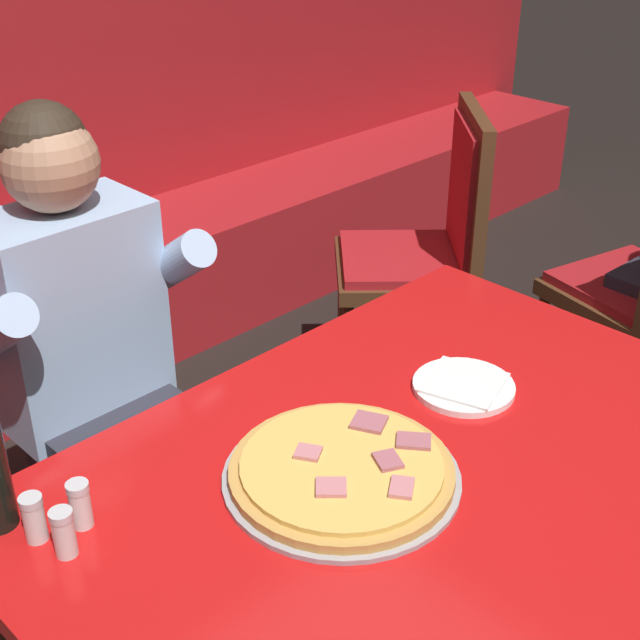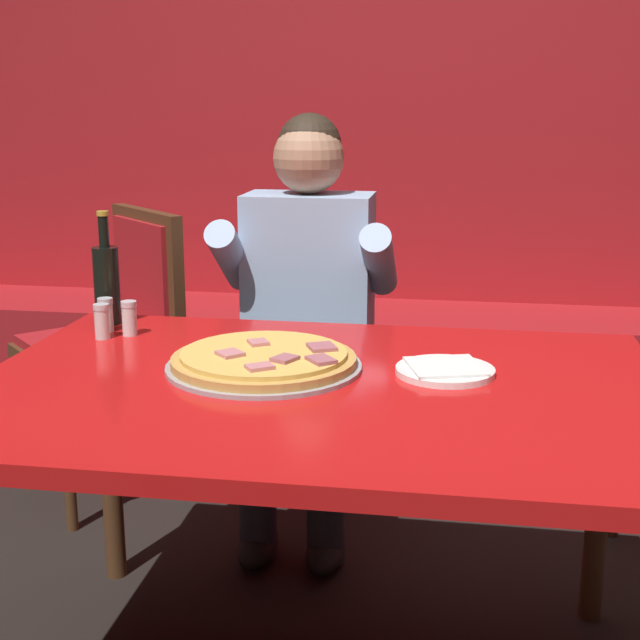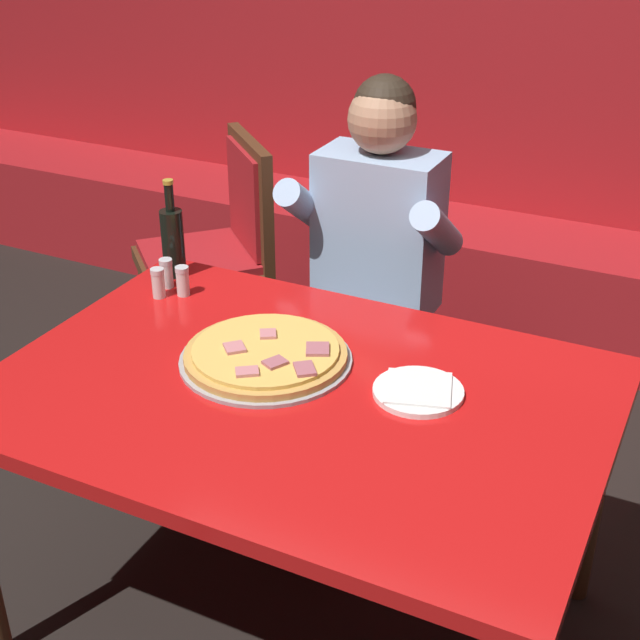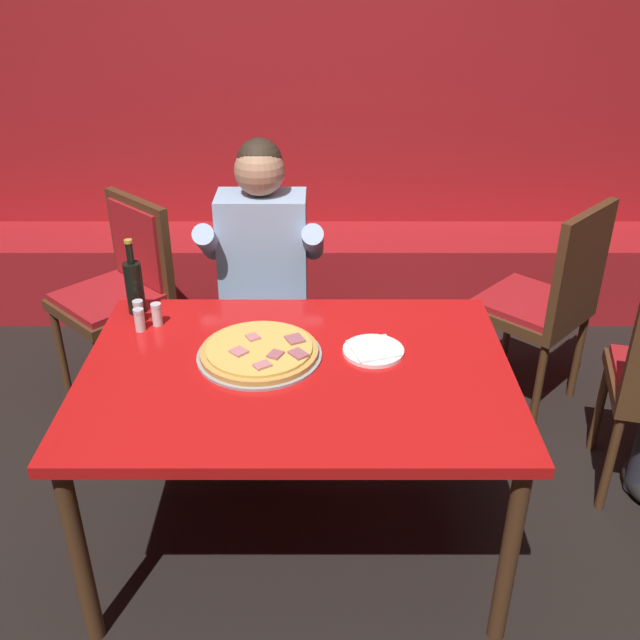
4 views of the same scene
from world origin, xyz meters
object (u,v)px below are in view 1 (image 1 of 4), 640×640
object	(u,v)px
main_dining_table	(418,497)
shaker_parmesan	(64,535)
pizza	(342,471)
plate_white_paper	(464,386)
shaker_red_pepper_flakes	(34,520)
dining_chair_near_right	(430,240)
diner_seated_blue_shirt	(97,357)
shaker_oregano	(80,506)

from	to	relation	value
main_dining_table	shaker_parmesan	distance (m)	0.63
pizza	plate_white_paper	world-z (taller)	pizza
pizza	plate_white_paper	distance (m)	0.39
pizza	shaker_parmesan	size ratio (longest dim) A/B	4.92
plate_white_paper	shaker_parmesan	xyz separation A→B (m)	(-0.83, 0.15, 0.03)
shaker_red_pepper_flakes	dining_chair_near_right	distance (m)	1.78
shaker_red_pepper_flakes	diner_seated_blue_shirt	world-z (taller)	diner_seated_blue_shirt
pizza	shaker_oregano	xyz separation A→B (m)	(-0.39, 0.22, 0.02)
diner_seated_blue_shirt	dining_chair_near_right	xyz separation A→B (m)	(1.27, 0.06, -0.12)
shaker_oregano	diner_seated_blue_shirt	size ratio (longest dim) A/B	0.07
shaker_red_pepper_flakes	shaker_oregano	xyz separation A→B (m)	(0.07, -0.02, 0.00)
plate_white_paper	pizza	bearing A→B (deg)	-176.25
main_dining_table	diner_seated_blue_shirt	world-z (taller)	diner_seated_blue_shirt
shaker_oregano	diner_seated_blue_shirt	bearing A→B (deg)	56.02
shaker_oregano	dining_chair_near_right	bearing A→B (deg)	19.27
shaker_oregano	main_dining_table	bearing A→B (deg)	-29.79
pizza	diner_seated_blue_shirt	world-z (taller)	diner_seated_blue_shirt
pizza	plate_white_paper	xyz separation A→B (m)	(0.39, 0.03, -0.01)
pizza	shaker_oregano	size ratio (longest dim) A/B	4.92
plate_white_paper	shaker_red_pepper_flakes	bearing A→B (deg)	165.52
shaker_oregano	diner_seated_blue_shirt	world-z (taller)	diner_seated_blue_shirt
shaker_red_pepper_flakes	shaker_parmesan	bearing A→B (deg)	-75.55
shaker_red_pepper_flakes	main_dining_table	bearing A→B (deg)	-28.49
plate_white_paper	shaker_red_pepper_flakes	size ratio (longest dim) A/B	2.44
dining_chair_near_right	pizza	bearing A→B (deg)	-147.38
shaker_red_pepper_flakes	pizza	bearing A→B (deg)	-27.93
diner_seated_blue_shirt	dining_chair_near_right	world-z (taller)	diner_seated_blue_shirt
pizza	shaker_red_pepper_flakes	distance (m)	0.52
main_dining_table	shaker_oregano	world-z (taller)	shaker_oregano
dining_chair_near_right	plate_white_paper	bearing A→B (deg)	-137.90
plate_white_paper	main_dining_table	bearing A→B (deg)	-159.09
shaker_parmesan	main_dining_table	bearing A→B (deg)	-24.05
main_dining_table	diner_seated_blue_shirt	distance (m)	0.82
main_dining_table	shaker_oregano	distance (m)	0.60
main_dining_table	shaker_red_pepper_flakes	world-z (taller)	shaker_red_pepper_flakes
shaker_red_pepper_flakes	diner_seated_blue_shirt	xyz separation A→B (m)	(0.41, 0.49, -0.08)
shaker_oregano	shaker_parmesan	world-z (taller)	same
plate_white_paper	diner_seated_blue_shirt	xyz separation A→B (m)	(-0.43, 0.70, -0.05)
pizza	diner_seated_blue_shirt	distance (m)	0.73
shaker_red_pepper_flakes	shaker_oregano	distance (m)	0.07
main_dining_table	shaker_parmesan	world-z (taller)	shaker_parmesan
pizza	plate_white_paper	bearing A→B (deg)	3.75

